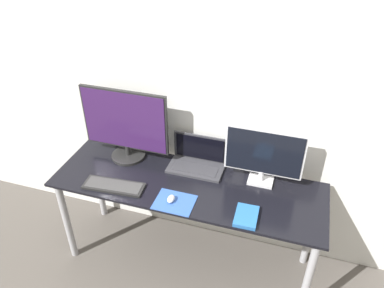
# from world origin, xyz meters

# --- Properties ---
(ground_plane) EXTENTS (12.00, 12.00, 0.00)m
(ground_plane) POSITION_xyz_m (0.00, 0.00, 0.00)
(ground_plane) COLOR #4C4742
(wall_back) EXTENTS (7.00, 0.05, 2.50)m
(wall_back) POSITION_xyz_m (0.00, 0.63, 1.25)
(wall_back) COLOR silver
(wall_back) RESTS_ON ground_plane
(desk) EXTENTS (1.78, 0.57, 0.73)m
(desk) POSITION_xyz_m (0.00, 0.28, 0.62)
(desk) COLOR black
(desk) RESTS_ON ground_plane
(monitor_left) EXTENTS (0.62, 0.24, 0.52)m
(monitor_left) POSITION_xyz_m (-0.50, 0.45, 0.99)
(monitor_left) COLOR black
(monitor_left) RESTS_ON desk
(monitor_right) EXTENTS (0.50, 0.11, 0.40)m
(monitor_right) POSITION_xyz_m (0.45, 0.45, 0.94)
(monitor_right) COLOR silver
(monitor_right) RESTS_ON desk
(laptop) EXTENTS (0.38, 0.21, 0.21)m
(laptop) POSITION_xyz_m (0.01, 0.49, 0.78)
(laptop) COLOR #333338
(laptop) RESTS_ON desk
(keyboard) EXTENTS (0.41, 0.16, 0.02)m
(keyboard) POSITION_xyz_m (-0.44, 0.11, 0.73)
(keyboard) COLOR black
(keyboard) RESTS_ON desk
(mousepad) EXTENTS (0.24, 0.20, 0.00)m
(mousepad) POSITION_xyz_m (-0.02, 0.09, 0.73)
(mousepad) COLOR #2D519E
(mousepad) RESTS_ON desk
(mouse) EXTENTS (0.04, 0.07, 0.03)m
(mouse) POSITION_xyz_m (-0.04, 0.10, 0.75)
(mouse) COLOR silver
(mouse) RESTS_ON mousepad
(book) EXTENTS (0.14, 0.19, 0.02)m
(book) POSITION_xyz_m (0.42, 0.10, 0.74)
(book) COLOR #235B9E
(book) RESTS_ON desk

